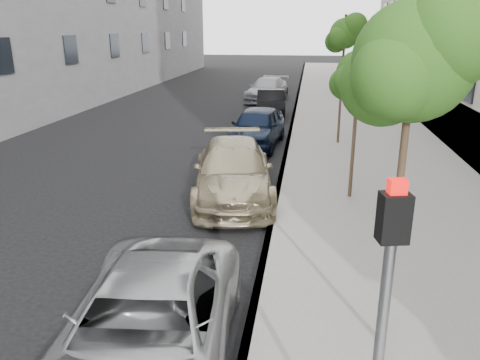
% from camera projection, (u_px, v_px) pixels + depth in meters
% --- Properties ---
extents(sidewalk, '(6.40, 72.00, 0.14)m').
position_uv_depth(sidewalk, '(348.00, 107.00, 28.05)').
color(sidewalk, gray).
rests_on(sidewalk, ground).
extents(curb, '(0.15, 72.00, 0.14)m').
position_uv_depth(curb, '(296.00, 106.00, 28.48)').
color(curb, '#9E9B93').
rests_on(curb, ground).
extents(tree_near, '(1.82, 1.62, 5.02)m').
position_uv_depth(tree_near, '(416.00, 61.00, 5.74)').
color(tree_near, '#38281C').
rests_on(tree_near, sidewalk).
extents(tree_mid, '(1.56, 1.36, 4.16)m').
position_uv_depth(tree_mid, '(360.00, 73.00, 12.08)').
color(tree_mid, '#38281C').
rests_on(tree_mid, sidewalk).
extents(tree_far, '(1.55, 1.35, 5.05)m').
position_uv_depth(tree_far, '(346.00, 34.00, 17.91)').
color(tree_far, '#38281C').
rests_on(tree_far, sidewalk).
extents(signal_pole, '(0.27, 0.23, 3.37)m').
position_uv_depth(signal_pole, '(383.00, 318.00, 4.09)').
color(signal_pole, '#939699').
rests_on(signal_pole, sidewalk).
extents(minivan, '(2.78, 5.25, 1.41)m').
position_uv_depth(minivan, '(147.00, 331.00, 6.40)').
color(minivan, '#A1A4A6').
rests_on(minivan, ground).
extents(suv, '(3.03, 5.61, 1.54)m').
position_uv_depth(suv, '(233.00, 171.00, 13.30)').
color(suv, tan).
rests_on(suv, ground).
extents(sedan_blue, '(2.26, 4.76, 1.57)m').
position_uv_depth(sedan_blue, '(257.00, 127.00, 19.06)').
color(sedan_blue, black).
rests_on(sedan_blue, ground).
extents(sedan_black, '(1.84, 4.36, 1.40)m').
position_uv_depth(sedan_black, '(271.00, 103.00, 25.48)').
color(sedan_black, black).
rests_on(sedan_black, ground).
extents(sedan_rear, '(2.89, 5.45, 1.50)m').
position_uv_depth(sedan_rear, '(267.00, 90.00, 30.69)').
color(sedan_rear, gray).
rests_on(sedan_rear, ground).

